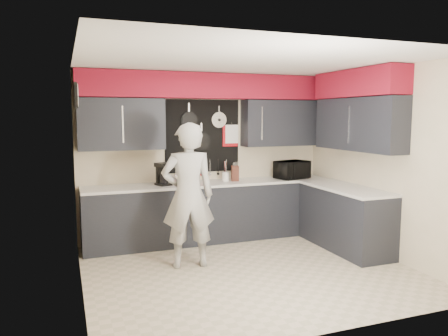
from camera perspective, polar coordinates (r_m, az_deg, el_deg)
name	(u,v)px	position (r m, az deg, el deg)	size (l,w,h in m)	color
ground	(248,270)	(5.70, 3.12, -13.14)	(4.00, 4.00, 0.00)	#C1B096
back_wall_assembly	(208,112)	(6.86, -2.05, 7.37)	(4.00, 0.36, 2.60)	beige
right_wall_assembly	(361,116)	(6.53, 17.48, 6.50)	(0.36, 3.50, 2.60)	beige
left_wall_assembly	(79,173)	(4.97, -18.47, -0.59)	(0.05, 3.50, 2.60)	beige
base_cabinets	(248,213)	(6.76, 3.17, -5.90)	(3.95, 2.20, 0.92)	black
microwave	(292,170)	(7.24, 8.87, -0.23)	(0.53, 0.36, 0.29)	black
knife_block	(235,173)	(6.89, 1.44, -0.71)	(0.11, 0.11, 0.24)	#3C1913
utensil_crock	(226,176)	(6.90, 0.20, -1.11)	(0.11, 0.11, 0.14)	white
coffee_maker	(163,174)	(6.55, -8.00, -0.72)	(0.24, 0.27, 0.33)	black
person	(188,196)	(5.60, -4.70, -3.62)	(0.68, 0.45, 1.86)	#9A9A98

